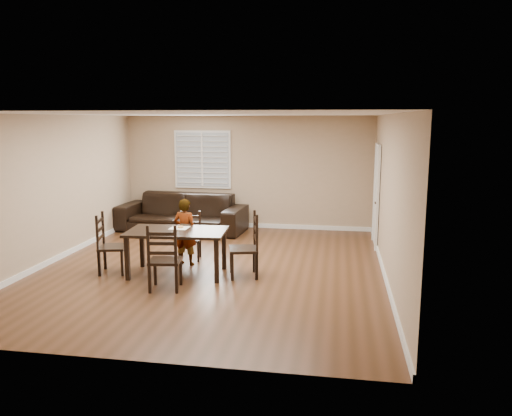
{
  "coord_description": "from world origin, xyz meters",
  "views": [
    {
      "loc": [
        2.18,
        -8.3,
        2.61
      ],
      "look_at": [
        0.69,
        0.63,
        1.0
      ],
      "focal_mm": 35.0,
      "sensor_mm": 36.0,
      "label": 1
    }
  ],
  "objects_px": {
    "chair_far": "(163,262)",
    "chair_right": "(251,247)",
    "dining_table": "(177,235)",
    "child": "(185,232)",
    "donut": "(181,227)",
    "sofa": "(182,213)",
    "chair_left": "(105,246)",
    "chair_near": "(190,237)"
  },
  "relations": [
    {
      "from": "chair_far",
      "to": "chair_right",
      "type": "height_order",
      "value": "chair_right"
    },
    {
      "from": "chair_right",
      "to": "donut",
      "type": "xyz_separation_m",
      "value": [
        -1.25,
        0.07,
        0.3
      ]
    },
    {
      "from": "chair_right",
      "to": "donut",
      "type": "height_order",
      "value": "chair_right"
    },
    {
      "from": "chair_left",
      "to": "sofa",
      "type": "distance_m",
      "value": 3.39
    },
    {
      "from": "chair_near",
      "to": "donut",
      "type": "relative_size",
      "value": 8.65
    },
    {
      "from": "chair_right",
      "to": "sofa",
      "type": "distance_m",
      "value": 3.86
    },
    {
      "from": "sofa",
      "to": "child",
      "type": "bearing_deg",
      "value": -66.3
    },
    {
      "from": "chair_far",
      "to": "chair_right",
      "type": "bearing_deg",
      "value": -148.57
    },
    {
      "from": "chair_left",
      "to": "chair_right",
      "type": "distance_m",
      "value": 2.51
    },
    {
      "from": "donut",
      "to": "sofa",
      "type": "height_order",
      "value": "sofa"
    },
    {
      "from": "chair_near",
      "to": "chair_right",
      "type": "height_order",
      "value": "chair_right"
    },
    {
      "from": "chair_far",
      "to": "chair_right",
      "type": "distance_m",
      "value": 1.54
    },
    {
      "from": "child",
      "to": "dining_table",
      "type": "bearing_deg",
      "value": 104.66
    },
    {
      "from": "chair_right",
      "to": "child",
      "type": "distance_m",
      "value": 1.39
    },
    {
      "from": "dining_table",
      "to": "chair_right",
      "type": "bearing_deg",
      "value": 1.15
    },
    {
      "from": "chair_left",
      "to": "dining_table",
      "type": "bearing_deg",
      "value": -97.99
    },
    {
      "from": "dining_table",
      "to": "child",
      "type": "relative_size",
      "value": 1.4
    },
    {
      "from": "dining_table",
      "to": "chair_near",
      "type": "distance_m",
      "value": 1.07
    },
    {
      "from": "chair_near",
      "to": "chair_right",
      "type": "xyz_separation_m",
      "value": [
        1.34,
        -0.92,
        0.09
      ]
    },
    {
      "from": "chair_far",
      "to": "chair_near",
      "type": "bearing_deg",
      "value": -93.8
    },
    {
      "from": "chair_far",
      "to": "child",
      "type": "bearing_deg",
      "value": -94.0
    },
    {
      "from": "chair_right",
      "to": "donut",
      "type": "distance_m",
      "value": 1.28
    },
    {
      "from": "chair_near",
      "to": "donut",
      "type": "xyz_separation_m",
      "value": [
        0.09,
        -0.84,
        0.39
      ]
    },
    {
      "from": "chair_far",
      "to": "sofa",
      "type": "relative_size",
      "value": 0.35
    },
    {
      "from": "chair_far",
      "to": "chair_right",
      "type": "xyz_separation_m",
      "value": [
        1.18,
        0.99,
        0.02
      ]
    },
    {
      "from": "chair_near",
      "to": "chair_right",
      "type": "distance_m",
      "value": 1.62
    },
    {
      "from": "chair_far",
      "to": "sofa",
      "type": "height_order",
      "value": "chair_far"
    },
    {
      "from": "chair_far",
      "to": "child",
      "type": "xyz_separation_m",
      "value": [
        -0.11,
        1.47,
        0.13
      ]
    },
    {
      "from": "dining_table",
      "to": "donut",
      "type": "relative_size",
      "value": 16.35
    },
    {
      "from": "chair_right",
      "to": "child",
      "type": "height_order",
      "value": "child"
    },
    {
      "from": "chair_far",
      "to": "dining_table",
      "type": "bearing_deg",
      "value": -93.74
    },
    {
      "from": "child",
      "to": "donut",
      "type": "bearing_deg",
      "value": 107.52
    },
    {
      "from": "dining_table",
      "to": "chair_near",
      "type": "bearing_deg",
      "value": 90.54
    },
    {
      "from": "donut",
      "to": "chair_near",
      "type": "bearing_deg",
      "value": 96.02
    },
    {
      "from": "dining_table",
      "to": "chair_near",
      "type": "xyz_separation_m",
      "value": [
        -0.08,
        1.03,
        -0.27
      ]
    },
    {
      "from": "dining_table",
      "to": "chair_left",
      "type": "bearing_deg",
      "value": -179.11
    },
    {
      "from": "donut",
      "to": "sofa",
      "type": "xyz_separation_m",
      "value": [
        -0.98,
        3.09,
        -0.36
      ]
    },
    {
      "from": "dining_table",
      "to": "chair_left",
      "type": "height_order",
      "value": "chair_left"
    },
    {
      "from": "chair_near",
      "to": "chair_left",
      "type": "xyz_separation_m",
      "value": [
        -1.17,
        -1.14,
        0.07
      ]
    },
    {
      "from": "chair_near",
      "to": "child",
      "type": "relative_size",
      "value": 0.74
    },
    {
      "from": "chair_near",
      "to": "chair_left",
      "type": "relative_size",
      "value": 0.86
    },
    {
      "from": "chair_near",
      "to": "donut",
      "type": "bearing_deg",
      "value": -93.1
    }
  ]
}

